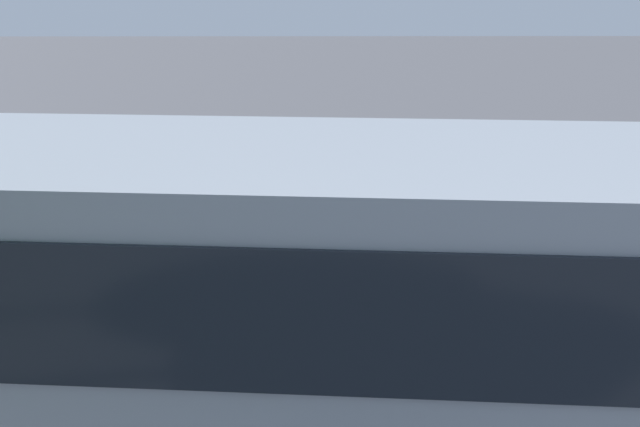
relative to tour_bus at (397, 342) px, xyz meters
The scene contains 12 objects.
ground_plane 5.00m from the tour_bus, 93.90° to the right, with size 80.00×80.00×0.00m, color #4C4C51.
tour_bus is the anchor object (origin of this frame).
spectator_far_left 3.27m from the tour_bus, 101.96° to the right, with size 0.58×0.35×1.76m.
spectator_left 3.20m from the tour_bus, 82.87° to the right, with size 0.57×0.38×1.80m.
spectator_centre 3.48m from the tour_bus, 62.24° to the right, with size 0.58×0.35×1.75m.
parked_motorcycle_silver 2.73m from the tour_bus, 80.57° to the right, with size 2.05×0.59×0.99m.
stunt_motorcycle 7.82m from the tour_bus, 75.61° to the right, with size 1.95×0.96×1.23m.
traffic_cone 7.05m from the tour_bus, 99.18° to the right, with size 0.34×0.34×0.63m.
bay_line_b 7.81m from the tour_bus, 122.19° to the right, with size 0.13×4.21×0.01m.
bay_line_c 6.78m from the tour_bus, 100.68° to the right, with size 0.13×3.65×0.01m.
bay_line_d 6.86m from the tour_bus, 75.84° to the right, with size 0.13×4.69×0.01m.
bay_line_e 8.03m from the tour_bus, 55.27° to the right, with size 0.14×4.98×0.01m.
Camera 1 is at (1.00, 10.43, 4.62)m, focal length 43.85 mm.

